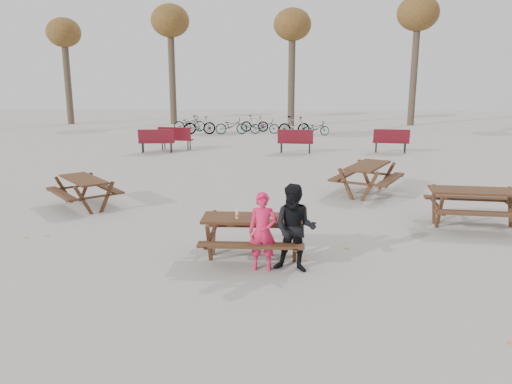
# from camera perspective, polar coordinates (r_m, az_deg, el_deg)

# --- Properties ---
(ground) EXTENTS (80.00, 80.00, 0.00)m
(ground) POSITION_cam_1_polar(r_m,az_deg,el_deg) (9.14, -0.35, -7.55)
(ground) COLOR gray
(ground) RESTS_ON ground
(main_picnic_table) EXTENTS (1.80, 1.45, 0.78)m
(main_picnic_table) POSITION_cam_1_polar(r_m,az_deg,el_deg) (8.95, -0.35, -4.04)
(main_picnic_table) COLOR #352213
(main_picnic_table) RESTS_ON ground
(food_tray) EXTENTS (0.18, 0.11, 0.03)m
(food_tray) POSITION_cam_1_polar(r_m,az_deg,el_deg) (8.82, 1.68, -2.91)
(food_tray) COLOR white
(food_tray) RESTS_ON main_picnic_table
(bread_roll) EXTENTS (0.14, 0.06, 0.05)m
(bread_roll) POSITION_cam_1_polar(r_m,az_deg,el_deg) (8.81, 1.68, -2.64)
(bread_roll) COLOR tan
(bread_roll) RESTS_ON food_tray
(soda_bottle) EXTENTS (0.07, 0.07, 0.17)m
(soda_bottle) POSITION_cam_1_polar(r_m,az_deg,el_deg) (8.80, -2.16, -2.58)
(soda_bottle) COLOR silver
(soda_bottle) RESTS_ON main_picnic_table
(child) EXTENTS (0.51, 0.34, 1.35)m
(child) POSITION_cam_1_polar(r_m,az_deg,el_deg) (8.41, 0.79, -4.55)
(child) COLOR #E31C4F
(child) RESTS_ON ground
(adult) EXTENTS (0.83, 0.70, 1.50)m
(adult) POSITION_cam_1_polar(r_m,az_deg,el_deg) (8.35, 4.47, -4.16)
(adult) COLOR black
(adult) RESTS_ON ground
(picnic_table_east) EXTENTS (2.09, 1.75, 0.84)m
(picnic_table_east) POSITION_cam_1_polar(r_m,az_deg,el_deg) (11.84, 23.80, -1.74)
(picnic_table_east) COLOR #352213
(picnic_table_east) RESTS_ON ground
(picnic_table_north) EXTENTS (2.18, 2.21, 0.74)m
(picnic_table_north) POSITION_cam_1_polar(r_m,az_deg,el_deg) (13.20, -18.99, -0.09)
(picnic_table_north) COLOR #352213
(picnic_table_north) RESTS_ON ground
(picnic_table_far) EXTENTS (2.28, 2.44, 0.84)m
(picnic_table_far) POSITION_cam_1_polar(r_m,az_deg,el_deg) (14.20, 12.58, 1.41)
(picnic_table_far) COLOR #352213
(picnic_table_far) RESTS_ON ground
(park_bench_row) EXTENTS (11.60, 1.64, 1.03)m
(park_bench_row) POSITION_cam_1_polar(r_m,az_deg,el_deg) (21.61, -0.24, 5.94)
(park_bench_row) COLOR maroon
(park_bench_row) RESTS_ON ground
(bicycle_row) EXTENTS (9.12, 2.66, 1.06)m
(bicycle_row) POSITION_cam_1_polar(r_m,az_deg,el_deg) (28.59, -1.38, 7.63)
(bicycle_row) COLOR black
(bicycle_row) RESTS_ON ground
(tree_row) EXTENTS (32.17, 3.52, 8.26)m
(tree_row) POSITION_cam_1_polar(r_m,az_deg,el_deg) (33.82, 3.98, 18.15)
(tree_row) COLOR #382B21
(tree_row) RESTS_ON ground
(fallen_leaves) EXTENTS (11.00, 11.00, 0.01)m
(fallen_leaves) POSITION_cam_1_polar(r_m,az_deg,el_deg) (11.50, 2.91, -3.17)
(fallen_leaves) COLOR orange
(fallen_leaves) RESTS_ON ground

